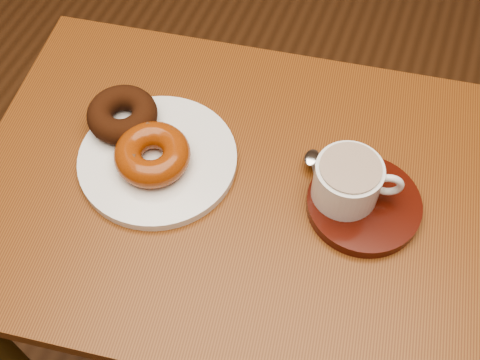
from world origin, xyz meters
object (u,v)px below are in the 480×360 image
(cafe_table, at_px, (229,221))
(saucer, at_px, (364,204))
(coffee_cup, at_px, (349,181))
(donut_plate, at_px, (158,159))

(cafe_table, xyz_separation_m, saucer, (0.20, 0.03, 0.12))
(saucer, distance_m, coffee_cup, 0.05)
(donut_plate, xyz_separation_m, saucer, (0.31, 0.03, 0.00))
(donut_plate, height_order, coffee_cup, coffee_cup)
(cafe_table, height_order, saucer, saucer)
(saucer, xyz_separation_m, coffee_cup, (-0.03, 0.00, 0.04))
(cafe_table, height_order, coffee_cup, coffee_cup)
(donut_plate, bearing_deg, cafe_table, -0.00)
(cafe_table, bearing_deg, coffee_cup, 3.45)
(cafe_table, bearing_deg, donut_plate, 172.71)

